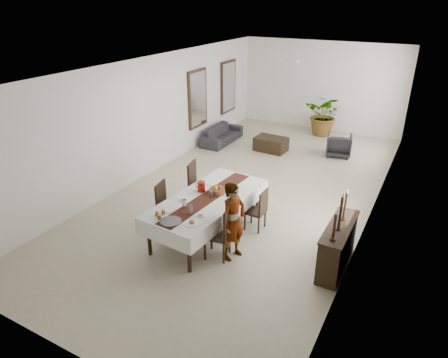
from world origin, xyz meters
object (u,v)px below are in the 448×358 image
woman (233,222)px  sofa (222,134)px  dining_table_top (208,199)px  sideboard_body (337,247)px  red_pitcher (201,187)px

woman → sofa: woman is taller
dining_table_top → woman: bearing=-25.4°
dining_table_top → sofa: 5.85m
woman → sofa: 6.70m
sideboard_body → sofa: (-5.24, 5.10, -0.15)m
dining_table_top → red_pitcher: red_pitcher is taller
dining_table_top → sofa: dining_table_top is taller
red_pitcher → woman: size_ratio=0.14×
sideboard_body → sofa: bearing=135.8°
dining_table_top → sofa: (-2.56, 5.24, -0.53)m
dining_table_top → red_pitcher: 0.36m
sideboard_body → dining_table_top: bearing=-177.1°
woman → sofa: size_ratio=0.83×
sofa → woman: bearing=-149.6°
woman → sideboard_body: 1.96m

